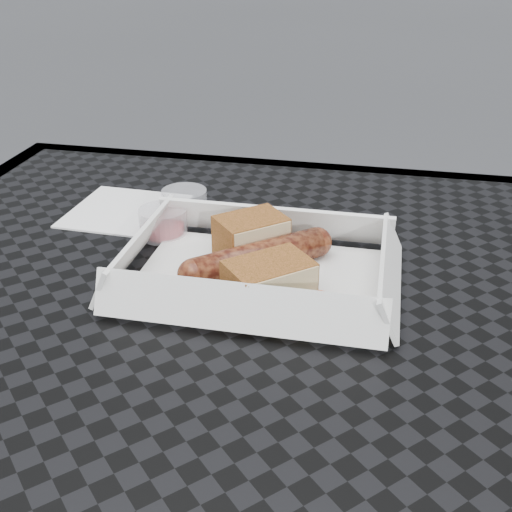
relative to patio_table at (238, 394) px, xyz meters
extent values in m
cube|color=black|center=(0.00, 0.00, 0.07)|extent=(0.80, 0.80, 0.01)
cube|color=black|center=(0.00, 0.39, 0.06)|extent=(0.80, 0.03, 0.03)
cylinder|color=black|center=(-0.35, 0.35, -0.30)|extent=(0.03, 0.03, 0.73)
cube|color=white|center=(0.00, 0.07, 0.08)|extent=(0.22, 0.15, 0.00)
cylinder|color=brown|center=(0.00, 0.08, 0.09)|extent=(0.12, 0.11, 0.03)
sphere|color=brown|center=(0.05, 0.12, 0.09)|extent=(0.03, 0.03, 0.03)
sphere|color=brown|center=(-0.05, 0.04, 0.09)|extent=(0.03, 0.03, 0.03)
cube|color=brown|center=(-0.01, 0.11, 0.10)|extent=(0.08, 0.08, 0.04)
cube|color=brown|center=(0.02, 0.04, 0.10)|extent=(0.08, 0.08, 0.04)
cylinder|color=#ED3B0A|center=(0.06, 0.02, 0.08)|extent=(0.02, 0.02, 0.00)
torus|color=white|center=(0.07, 0.02, 0.08)|extent=(0.02, 0.02, 0.00)
cube|color=#B2D17F|center=(0.07, 0.03, 0.08)|extent=(0.02, 0.02, 0.00)
cube|color=white|center=(-0.18, 0.19, 0.08)|extent=(0.12, 0.12, 0.00)
cylinder|color=maroon|center=(-0.11, 0.14, 0.09)|extent=(0.05, 0.05, 0.03)
cylinder|color=silver|center=(-0.11, 0.20, 0.09)|extent=(0.05, 0.05, 0.03)
camera|label=1|loc=(0.11, -0.43, 0.37)|focal=45.00mm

